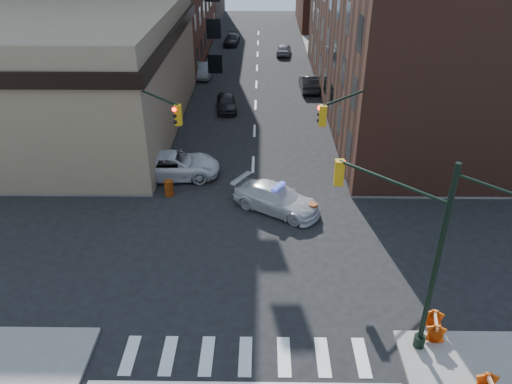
{
  "coord_description": "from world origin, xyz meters",
  "views": [
    {
      "loc": [
        0.59,
        -20.49,
        15.06
      ],
      "look_at": [
        0.3,
        2.29,
        2.2
      ],
      "focal_mm": 35.0,
      "sensor_mm": 36.0,
      "label": 1
    }
  ],
  "objects_px": {
    "barrel_road": "(312,211)",
    "barrel_bank": "(169,188)",
    "police_car": "(277,199)",
    "barricade_se_a": "(434,327)",
    "parked_car_wfar": "(205,70)",
    "barricade_nw_a": "(116,175)",
    "pickup": "(173,165)",
    "parked_car_enear": "(309,83)",
    "pedestrian_a": "(120,178)",
    "parked_car_wnear": "(226,103)",
    "pedestrian_b": "(60,178)"
  },
  "relations": [
    {
      "from": "pickup",
      "to": "parked_car_wnear",
      "type": "bearing_deg",
      "value": -16.39
    },
    {
      "from": "parked_car_wfar",
      "to": "barrel_road",
      "type": "relative_size",
      "value": 4.53
    },
    {
      "from": "parked_car_wfar",
      "to": "barricade_nw_a",
      "type": "height_order",
      "value": "parked_car_wfar"
    },
    {
      "from": "pedestrian_a",
      "to": "parked_car_wnear",
      "type": "bearing_deg",
      "value": 65.03
    },
    {
      "from": "parked_car_wfar",
      "to": "barrel_road",
      "type": "distance_m",
      "value": 28.63
    },
    {
      "from": "pickup",
      "to": "parked_car_wfar",
      "type": "relative_size",
      "value": 1.42
    },
    {
      "from": "parked_car_wfar",
      "to": "pedestrian_a",
      "type": "xyz_separation_m",
      "value": [
        -2.59,
        -24.5,
        0.33
      ]
    },
    {
      "from": "police_car",
      "to": "barrel_bank",
      "type": "height_order",
      "value": "police_car"
    },
    {
      "from": "pedestrian_b",
      "to": "barricade_nw_a",
      "type": "distance_m",
      "value": 3.31
    },
    {
      "from": "pickup",
      "to": "barrel_road",
      "type": "xyz_separation_m",
      "value": [
        8.55,
        -4.91,
        -0.37
      ]
    },
    {
      "from": "parked_car_wfar",
      "to": "barrel_road",
      "type": "height_order",
      "value": "parked_car_wfar"
    },
    {
      "from": "parked_car_wfar",
      "to": "barricade_nw_a",
      "type": "relative_size",
      "value": 3.73
    },
    {
      "from": "police_car",
      "to": "barrel_bank",
      "type": "bearing_deg",
      "value": 108.03
    },
    {
      "from": "parked_car_wnear",
      "to": "parked_car_enear",
      "type": "relative_size",
      "value": 0.91
    },
    {
      "from": "police_car",
      "to": "pedestrian_b",
      "type": "distance_m",
      "value": 13.24
    },
    {
      "from": "parked_car_wfar",
      "to": "pedestrian_b",
      "type": "bearing_deg",
      "value": -100.55
    },
    {
      "from": "police_car",
      "to": "pedestrian_a",
      "type": "distance_m",
      "value": 9.61
    },
    {
      "from": "parked_car_wfar",
      "to": "pedestrian_b",
      "type": "distance_m",
      "value": 25.29
    },
    {
      "from": "police_car",
      "to": "pickup",
      "type": "distance_m",
      "value": 7.74
    },
    {
      "from": "police_car",
      "to": "barrel_bank",
      "type": "xyz_separation_m",
      "value": [
        -6.46,
        1.64,
        -0.27
      ]
    },
    {
      "from": "barrel_bank",
      "to": "barricade_nw_a",
      "type": "xyz_separation_m",
      "value": [
        -3.58,
        1.47,
        0.08
      ]
    },
    {
      "from": "parked_car_enear",
      "to": "barrel_road",
      "type": "bearing_deg",
      "value": 84.05
    },
    {
      "from": "pedestrian_b",
      "to": "barrel_road",
      "type": "height_order",
      "value": "pedestrian_b"
    },
    {
      "from": "parked_car_wnear",
      "to": "pedestrian_a",
      "type": "height_order",
      "value": "pedestrian_a"
    },
    {
      "from": "police_car",
      "to": "barricade_se_a",
      "type": "height_order",
      "value": "police_car"
    },
    {
      "from": "barrel_road",
      "to": "barricade_se_a",
      "type": "distance_m",
      "value": 9.85
    },
    {
      "from": "police_car",
      "to": "parked_car_enear",
      "type": "xyz_separation_m",
      "value": [
        3.58,
        22.12,
        -0.03
      ]
    },
    {
      "from": "parked_car_enear",
      "to": "barricade_se_a",
      "type": "relative_size",
      "value": 3.92
    },
    {
      "from": "parked_car_enear",
      "to": "barricade_nw_a",
      "type": "height_order",
      "value": "parked_car_enear"
    },
    {
      "from": "barricade_se_a",
      "to": "barricade_nw_a",
      "type": "height_order",
      "value": "barricade_se_a"
    },
    {
      "from": "pickup",
      "to": "barricade_se_a",
      "type": "height_order",
      "value": "pickup"
    },
    {
      "from": "police_car",
      "to": "pedestrian_b",
      "type": "relative_size",
      "value": 3.06
    },
    {
      "from": "pickup",
      "to": "pedestrian_a",
      "type": "height_order",
      "value": "pedestrian_a"
    },
    {
      "from": "barrel_bank",
      "to": "parked_car_wfar",
      "type": "bearing_deg",
      "value": 90.84
    },
    {
      "from": "barrel_road",
      "to": "barrel_bank",
      "type": "bearing_deg",
      "value": 163.71
    },
    {
      "from": "barrel_road",
      "to": "barrel_bank",
      "type": "height_order",
      "value": "barrel_bank"
    },
    {
      "from": "pedestrian_b",
      "to": "barricade_se_a",
      "type": "relative_size",
      "value": 1.51
    },
    {
      "from": "parked_car_enear",
      "to": "pedestrian_b",
      "type": "distance_m",
      "value": 26.2
    },
    {
      "from": "parked_car_wfar",
      "to": "barricade_se_a",
      "type": "height_order",
      "value": "parked_car_wfar"
    },
    {
      "from": "pickup",
      "to": "parked_car_enear",
      "type": "distance_m",
      "value": 20.69
    },
    {
      "from": "pickup",
      "to": "barricade_se_a",
      "type": "distance_m",
      "value": 18.78
    },
    {
      "from": "barricade_nw_a",
      "to": "police_car",
      "type": "bearing_deg",
      "value": -30.55
    },
    {
      "from": "pedestrian_a",
      "to": "barrel_bank",
      "type": "bearing_deg",
      "value": -9.75
    },
    {
      "from": "parked_car_wnear",
      "to": "pedestrian_a",
      "type": "distance_m",
      "value": 15.59
    },
    {
      "from": "barrel_road",
      "to": "barricade_nw_a",
      "type": "xyz_separation_m",
      "value": [
        -12.02,
        3.93,
        0.11
      ]
    },
    {
      "from": "pickup",
      "to": "parked_car_wfar",
      "type": "bearing_deg",
      "value": -3.87
    },
    {
      "from": "parked_car_wnear",
      "to": "barricade_se_a",
      "type": "relative_size",
      "value": 3.56
    },
    {
      "from": "barrel_road",
      "to": "barricade_se_a",
      "type": "bearing_deg",
      "value": -65.4
    },
    {
      "from": "parked_car_wfar",
      "to": "barricade_nw_a",
      "type": "xyz_separation_m",
      "value": [
        -3.21,
        -23.31,
        -0.12
      ]
    },
    {
      "from": "police_car",
      "to": "pedestrian_b",
      "type": "xyz_separation_m",
      "value": [
        -13.1,
        1.92,
        0.25
      ]
    }
  ]
}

